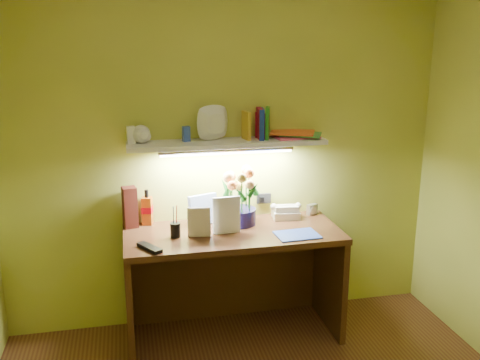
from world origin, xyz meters
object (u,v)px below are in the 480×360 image
telephone (286,211)px  flower_bouquet (240,197)px  desk (233,284)px  whisky_bottle (147,207)px  desk_clock (312,209)px

telephone → flower_bouquet: bearing=-165.8°
desk → telephone: size_ratio=7.78×
telephone → whisky_bottle: size_ratio=0.75×
flower_bouquet → desk_clock: (0.54, 0.08, -0.15)m
telephone → whisky_bottle: (-0.94, 0.08, 0.07)m
telephone → desk_clock: 0.21m
desk_clock → whisky_bottle: (-1.15, 0.04, 0.08)m
desk → flower_bouquet: bearing=60.6°
desk → desk_clock: (0.62, 0.22, 0.41)m
whisky_bottle → desk_clock: bearing=-1.9°
flower_bouquet → whisky_bottle: bearing=168.6°
flower_bouquet → desk_clock: bearing=8.9°
flower_bouquet → telephone: (0.34, 0.05, -0.13)m
desk_clock → whisky_bottle: size_ratio=0.31×
telephone → desk_clock: size_ratio=2.39×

